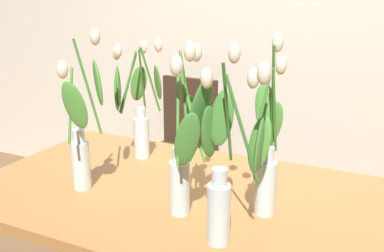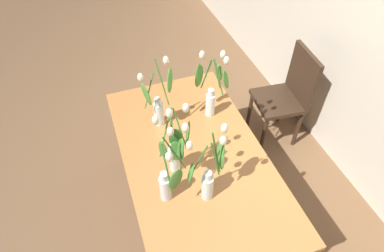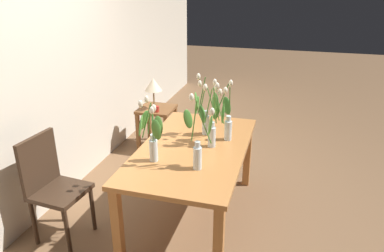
{
  "view_description": "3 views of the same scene",
  "coord_description": "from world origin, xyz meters",
  "px_view_note": "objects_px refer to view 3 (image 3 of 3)",
  "views": [
    {
      "loc": [
        0.62,
        -1.25,
        1.41
      ],
      "look_at": [
        0.01,
        0.03,
        0.98
      ],
      "focal_mm": 38.87,
      "sensor_mm": 36.0,
      "label": 1
    },
    {
      "loc": [
        1.24,
        -0.45,
        2.4
      ],
      "look_at": [
        -0.07,
        0.01,
        0.95
      ],
      "focal_mm": 30.29,
      "sensor_mm": 36.0,
      "label": 2
    },
    {
      "loc": [
        -2.75,
        -0.77,
        2.11
      ],
      "look_at": [
        0.03,
        0.02,
        0.92
      ],
      "focal_mm": 34.02,
      "sensor_mm": 36.0,
      "label": 3
    }
  ],
  "objects_px": {
    "tulip_vase_0": "(226,120)",
    "pillar_candle": "(157,109)",
    "side_table": "(157,116)",
    "table_lamp": "(153,85)",
    "tulip_vase_3": "(198,145)",
    "dining_chair": "(52,183)",
    "tulip_vase_4": "(205,114)",
    "tulip_vase_1": "(152,136)",
    "tulip_vase_2": "(213,121)",
    "dining_table": "(193,156)"
  },
  "relations": [
    {
      "from": "tulip_vase_3",
      "to": "side_table",
      "type": "bearing_deg",
      "value": 30.5
    },
    {
      "from": "dining_table",
      "to": "table_lamp",
      "type": "height_order",
      "value": "table_lamp"
    },
    {
      "from": "dining_chair",
      "to": "side_table",
      "type": "xyz_separation_m",
      "value": [
        1.92,
        -0.2,
        -0.09
      ]
    },
    {
      "from": "dining_table",
      "to": "pillar_candle",
      "type": "bearing_deg",
      "value": 33.59
    },
    {
      "from": "tulip_vase_3",
      "to": "tulip_vase_4",
      "type": "xyz_separation_m",
      "value": [
        0.65,
        0.11,
        0.01
      ]
    },
    {
      "from": "table_lamp",
      "to": "side_table",
      "type": "bearing_deg",
      "value": -37.59
    },
    {
      "from": "tulip_vase_4",
      "to": "tulip_vase_1",
      "type": "bearing_deg",
      "value": 157.69
    },
    {
      "from": "tulip_vase_4",
      "to": "pillar_candle",
      "type": "relative_size",
      "value": 7.73
    },
    {
      "from": "tulip_vase_0",
      "to": "pillar_candle",
      "type": "bearing_deg",
      "value": 46.82
    },
    {
      "from": "dining_table",
      "to": "tulip_vase_4",
      "type": "height_order",
      "value": "tulip_vase_4"
    },
    {
      "from": "table_lamp",
      "to": "tulip_vase_3",
      "type": "bearing_deg",
      "value": -148.63
    },
    {
      "from": "table_lamp",
      "to": "tulip_vase_4",
      "type": "bearing_deg",
      "value": -138.53
    },
    {
      "from": "dining_chair",
      "to": "table_lamp",
      "type": "relative_size",
      "value": 2.34
    },
    {
      "from": "tulip_vase_1",
      "to": "table_lamp",
      "type": "xyz_separation_m",
      "value": [
        1.7,
        0.66,
        -0.11
      ]
    },
    {
      "from": "tulip_vase_3",
      "to": "table_lamp",
      "type": "relative_size",
      "value": 1.47
    },
    {
      "from": "tulip_vase_2",
      "to": "tulip_vase_4",
      "type": "xyz_separation_m",
      "value": [
        0.22,
        0.13,
        -0.03
      ]
    },
    {
      "from": "tulip_vase_3",
      "to": "dining_chair",
      "type": "relative_size",
      "value": 0.63
    },
    {
      "from": "tulip_vase_2",
      "to": "dining_chair",
      "type": "xyz_separation_m",
      "value": [
        -0.63,
        1.23,
        -0.44
      ]
    },
    {
      "from": "tulip_vase_4",
      "to": "tulip_vase_2",
      "type": "bearing_deg",
      "value": -149.53
    },
    {
      "from": "tulip_vase_3",
      "to": "side_table",
      "type": "xyz_separation_m",
      "value": [
        1.72,
        1.01,
        -0.5
      ]
    },
    {
      "from": "tulip_vase_0",
      "to": "tulip_vase_3",
      "type": "relative_size",
      "value": 0.96
    },
    {
      "from": "dining_table",
      "to": "side_table",
      "type": "distance_m",
      "value": 1.65
    },
    {
      "from": "dining_table",
      "to": "tulip_vase_3",
      "type": "bearing_deg",
      "value": -158.9
    },
    {
      "from": "tulip_vase_1",
      "to": "dining_table",
      "type": "bearing_deg",
      "value": -34.78
    },
    {
      "from": "tulip_vase_2",
      "to": "pillar_candle",
      "type": "xyz_separation_m",
      "value": [
        1.15,
        0.97,
        -0.38
      ]
    },
    {
      "from": "dining_chair",
      "to": "side_table",
      "type": "relative_size",
      "value": 1.69
    },
    {
      "from": "dining_chair",
      "to": "tulip_vase_2",
      "type": "bearing_deg",
      "value": -62.68
    },
    {
      "from": "dining_chair",
      "to": "side_table",
      "type": "bearing_deg",
      "value": -5.79
    },
    {
      "from": "tulip_vase_0",
      "to": "tulip_vase_3",
      "type": "height_order",
      "value": "tulip_vase_3"
    },
    {
      "from": "dining_chair",
      "to": "tulip_vase_4",
      "type": "bearing_deg",
      "value": -52.21
    },
    {
      "from": "tulip_vase_1",
      "to": "tulip_vase_2",
      "type": "bearing_deg",
      "value": -42.46
    },
    {
      "from": "side_table",
      "to": "table_lamp",
      "type": "distance_m",
      "value": 0.43
    },
    {
      "from": "dining_table",
      "to": "table_lamp",
      "type": "bearing_deg",
      "value": 33.73
    },
    {
      "from": "tulip_vase_4",
      "to": "side_table",
      "type": "distance_m",
      "value": 1.49
    },
    {
      "from": "dining_table",
      "to": "tulip_vase_4",
      "type": "distance_m",
      "value": 0.42
    },
    {
      "from": "tulip_vase_2",
      "to": "pillar_candle",
      "type": "height_order",
      "value": "tulip_vase_2"
    },
    {
      "from": "tulip_vase_2",
      "to": "pillar_candle",
      "type": "bearing_deg",
      "value": 40.21
    },
    {
      "from": "tulip_vase_3",
      "to": "tulip_vase_2",
      "type": "bearing_deg",
      "value": -2.53
    },
    {
      "from": "pillar_candle",
      "to": "side_table",
      "type": "bearing_deg",
      "value": 23.28
    },
    {
      "from": "dining_table",
      "to": "tulip_vase_1",
      "type": "relative_size",
      "value": 3.06
    },
    {
      "from": "pillar_candle",
      "to": "table_lamp",
      "type": "bearing_deg",
      "value": 35.19
    },
    {
      "from": "side_table",
      "to": "tulip_vase_4",
      "type": "bearing_deg",
      "value": -139.84
    },
    {
      "from": "tulip_vase_4",
      "to": "dining_chair",
      "type": "height_order",
      "value": "tulip_vase_4"
    },
    {
      "from": "tulip_vase_1",
      "to": "tulip_vase_2",
      "type": "distance_m",
      "value": 0.59
    },
    {
      "from": "tulip_vase_3",
      "to": "dining_chair",
      "type": "height_order",
      "value": "tulip_vase_3"
    },
    {
      "from": "tulip_vase_4",
      "to": "side_table",
      "type": "relative_size",
      "value": 1.05
    },
    {
      "from": "side_table",
      "to": "pillar_candle",
      "type": "distance_m",
      "value": 0.22
    },
    {
      "from": "tulip_vase_0",
      "to": "table_lamp",
      "type": "distance_m",
      "value": 1.58
    },
    {
      "from": "tulip_vase_3",
      "to": "table_lamp",
      "type": "xyz_separation_m",
      "value": [
        1.69,
        1.03,
        -0.08
      ]
    },
    {
      "from": "dining_table",
      "to": "tulip_vase_4",
      "type": "xyz_separation_m",
      "value": [
        0.3,
        -0.02,
        0.29
      ]
    }
  ]
}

